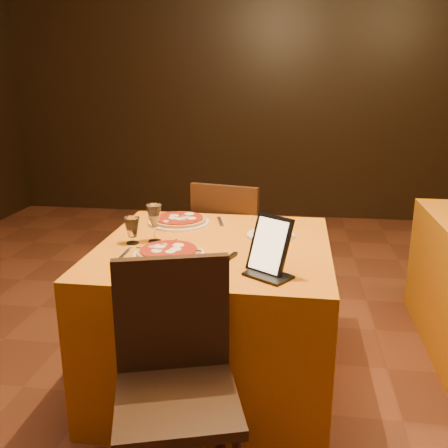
# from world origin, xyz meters

# --- Properties ---
(floor) EXTENTS (6.00, 7.00, 0.01)m
(floor) POSITION_xyz_m (0.00, 0.00, -0.01)
(floor) COLOR #5E2D19
(floor) RESTS_ON ground
(wall_back) EXTENTS (6.00, 0.01, 2.80)m
(wall_back) POSITION_xyz_m (0.00, 3.50, 1.40)
(wall_back) COLOR black
(wall_back) RESTS_ON floor
(main_table) EXTENTS (1.10, 1.10, 0.75)m
(main_table) POSITION_xyz_m (-0.16, 0.20, 0.38)
(main_table) COLOR orange
(main_table) RESTS_ON floor
(chair_main_near) EXTENTS (0.51, 0.51, 0.91)m
(chair_main_near) POSITION_xyz_m (-0.16, -0.60, 0.46)
(chair_main_near) COLOR black
(chair_main_near) RESTS_ON floor
(chair_main_far) EXTENTS (0.46, 0.46, 0.91)m
(chair_main_far) POSITION_xyz_m (-0.16, 0.99, 0.46)
(chair_main_far) COLOR black
(chair_main_far) RESTS_ON floor
(pizza_near) EXTENTS (0.32, 0.32, 0.03)m
(pizza_near) POSITION_xyz_m (-0.34, 0.01, 0.77)
(pizza_near) COLOR white
(pizza_near) RESTS_ON main_table
(pizza_far) EXTENTS (0.33, 0.33, 0.03)m
(pizza_far) POSITION_xyz_m (-0.41, 0.52, 0.77)
(pizza_far) COLOR white
(pizza_far) RESTS_ON main_table
(cutlet_dish) EXTENTS (0.24, 0.24, 0.03)m
(cutlet_dish) POSITION_xyz_m (0.10, 0.36, 0.76)
(cutlet_dish) COLOR white
(cutlet_dish) RESTS_ON main_table
(wine_glass) EXTENTS (0.10, 0.10, 0.19)m
(wine_glass) POSITION_xyz_m (-0.46, 0.20, 0.84)
(wine_glass) COLOR tan
(wine_glass) RESTS_ON main_table
(water_glass) EXTENTS (0.07, 0.07, 0.13)m
(water_glass) POSITION_xyz_m (-0.55, 0.16, 0.81)
(water_glass) COLOR white
(water_glass) RESTS_ON main_table
(tablet) EXTENTS (0.20, 0.18, 0.23)m
(tablet) POSITION_xyz_m (0.12, -0.12, 0.87)
(tablet) COLOR black
(tablet) RESTS_ON main_table
(knife) EXTENTS (0.07, 0.19, 0.01)m
(knife) POSITION_xyz_m (-0.08, -0.05, 0.75)
(knife) COLOR silver
(knife) RESTS_ON main_table
(fork_near) EXTENTS (0.02, 0.16, 0.01)m
(fork_near) POSITION_xyz_m (-0.54, 0.01, 0.75)
(fork_near) COLOR #A5A4AA
(fork_near) RESTS_ON main_table
(fork_far) EXTENTS (0.07, 0.18, 0.01)m
(fork_far) POSITION_xyz_m (-0.19, 0.58, 0.75)
(fork_far) COLOR silver
(fork_far) RESTS_ON main_table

